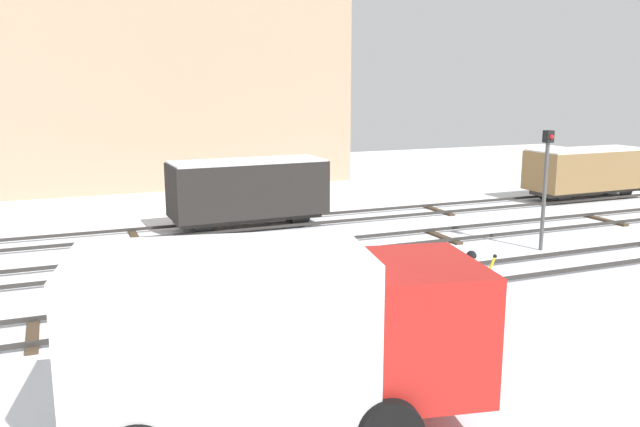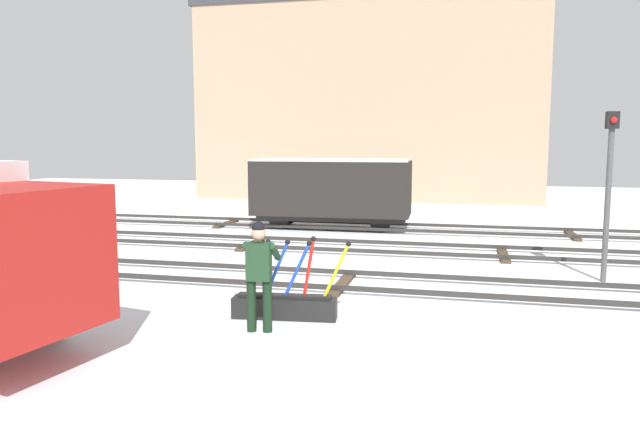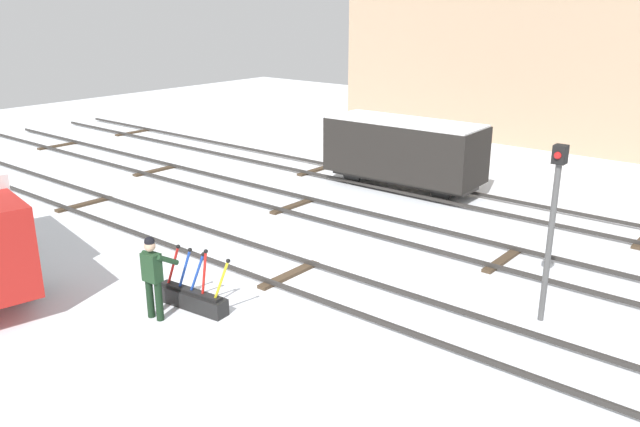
# 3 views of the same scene
# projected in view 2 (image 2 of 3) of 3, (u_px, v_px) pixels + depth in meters

# --- Properties ---
(ground_plane) EXTENTS (60.00, 60.00, 0.00)m
(ground_plane) POSITION_uv_depth(u_px,v_px,m) (342.00, 286.00, 12.74)
(ground_plane) COLOR silver
(track_main_line) EXTENTS (44.00, 1.94, 0.18)m
(track_main_line) POSITION_uv_depth(u_px,v_px,m) (342.00, 280.00, 12.72)
(track_main_line) COLOR #2D2B28
(track_main_line) RESTS_ON ground_plane
(track_siding_near) EXTENTS (44.00, 1.94, 0.18)m
(track_siding_near) POSITION_uv_depth(u_px,v_px,m) (371.00, 247.00, 16.68)
(track_siding_near) COLOR #2D2B28
(track_siding_near) RESTS_ON ground_plane
(track_siding_far) EXTENTS (44.00, 1.94, 0.18)m
(track_siding_far) POSITION_uv_depth(u_px,v_px,m) (388.00, 227.00, 20.48)
(track_siding_far) COLOR #2D2B28
(track_siding_far) RESTS_ON ground_plane
(switch_lever_frame) EXTENTS (2.05, 0.55, 1.44)m
(switch_lever_frame) POSITION_uv_depth(u_px,v_px,m) (285.00, 304.00, 10.37)
(switch_lever_frame) COLOR black
(switch_lever_frame) RESTS_ON ground_plane
(rail_worker) EXTENTS (0.58, 0.68, 1.79)m
(rail_worker) POSITION_uv_depth(u_px,v_px,m) (259.00, 269.00, 9.59)
(rail_worker) COLOR black
(rail_worker) RESTS_ON ground_plane
(signal_post) EXTENTS (0.24, 0.32, 3.65)m
(signal_post) POSITION_uv_depth(u_px,v_px,m) (609.00, 178.00, 12.81)
(signal_post) COLOR #4C4C4C
(signal_post) RESTS_ON ground_plane
(apartment_building) EXTENTS (17.76, 6.96, 10.11)m
(apartment_building) POSITION_uv_depth(u_px,v_px,m) (371.00, 102.00, 32.51)
(apartment_building) COLOR tan
(apartment_building) RESTS_ON ground_plane
(freight_car_near_switch) EXTENTS (5.43, 2.20, 2.40)m
(freight_car_near_switch) POSITION_uv_depth(u_px,v_px,m) (332.00, 189.00, 20.77)
(freight_car_near_switch) COLOR #2D2B28
(freight_car_near_switch) RESTS_ON ground_plane
(perched_bird_roof_left) EXTENTS (0.28, 0.19, 0.13)m
(perched_bird_roof_left) POSITION_uv_depth(u_px,v_px,m) (412.00, 12.00, 33.89)
(perched_bird_roof_left) COLOR #333338
(perched_bird_roof_left) RESTS_ON apartment_building
(perched_bird_roof_right) EXTENTS (0.27, 0.14, 0.13)m
(perched_bird_roof_right) POSITION_uv_depth(u_px,v_px,m) (405.00, 14.00, 34.26)
(perched_bird_roof_right) COLOR #514C47
(perched_bird_roof_right) RESTS_ON apartment_building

